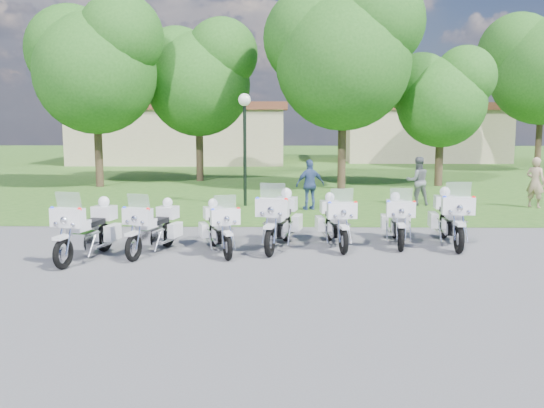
{
  "coord_description": "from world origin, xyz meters",
  "views": [
    {
      "loc": [
        0.98,
        -14.38,
        3.23
      ],
      "look_at": [
        0.7,
        1.2,
        0.95
      ],
      "focal_mm": 40.0,
      "sensor_mm": 36.0,
      "label": 1
    }
  ],
  "objects_px": {
    "bystander_a": "(535,183)",
    "bystander_c": "(310,185)",
    "lamp_post": "(245,121)",
    "motorcycle_3": "(280,219)",
    "motorcycle_2": "(219,227)",
    "bystander_b": "(418,181)",
    "motorcycle_6": "(450,217)",
    "motorcycle_4": "(335,221)",
    "motorcycle_5": "(397,219)",
    "motorcycle_0": "(88,229)",
    "motorcycle_1": "(154,227)"
  },
  "relations": [
    {
      "from": "motorcycle_2",
      "to": "motorcycle_5",
      "type": "bearing_deg",
      "value": 174.98
    },
    {
      "from": "motorcycle_3",
      "to": "lamp_post",
      "type": "relative_size",
      "value": 0.62
    },
    {
      "from": "motorcycle_2",
      "to": "bystander_a",
      "type": "bearing_deg",
      "value": -163.5
    },
    {
      "from": "motorcycle_1",
      "to": "bystander_c",
      "type": "xyz_separation_m",
      "value": [
        3.98,
        6.66,
        0.24
      ]
    },
    {
      "from": "motorcycle_1",
      "to": "motorcycle_3",
      "type": "relative_size",
      "value": 0.87
    },
    {
      "from": "lamp_post",
      "to": "bystander_b",
      "type": "xyz_separation_m",
      "value": [
        6.23,
        0.26,
        -2.16
      ]
    },
    {
      "from": "bystander_a",
      "to": "bystander_c",
      "type": "xyz_separation_m",
      "value": [
        -7.95,
        -0.64,
        -0.02
      ]
    },
    {
      "from": "bystander_c",
      "to": "motorcycle_2",
      "type": "bearing_deg",
      "value": 50.74
    },
    {
      "from": "bystander_a",
      "to": "bystander_c",
      "type": "relative_size",
      "value": 1.03
    },
    {
      "from": "motorcycle_3",
      "to": "bystander_b",
      "type": "height_order",
      "value": "bystander_b"
    },
    {
      "from": "motorcycle_3",
      "to": "motorcycle_6",
      "type": "height_order",
      "value": "motorcycle_3"
    },
    {
      "from": "motorcycle_5",
      "to": "bystander_a",
      "type": "xyz_separation_m",
      "value": [
        5.97,
        6.15,
        0.26
      ]
    },
    {
      "from": "motorcycle_3",
      "to": "motorcycle_6",
      "type": "xyz_separation_m",
      "value": [
        4.3,
        0.44,
        -0.0
      ]
    },
    {
      "from": "motorcycle_0",
      "to": "motorcycle_5",
      "type": "relative_size",
      "value": 1.06
    },
    {
      "from": "motorcycle_3",
      "to": "lamp_post",
      "type": "height_order",
      "value": "lamp_post"
    },
    {
      "from": "motorcycle_2",
      "to": "motorcycle_3",
      "type": "relative_size",
      "value": 0.85
    },
    {
      "from": "motorcycle_2",
      "to": "bystander_c",
      "type": "distance_m",
      "value": 6.99
    },
    {
      "from": "lamp_post",
      "to": "motorcycle_4",
      "type": "bearing_deg",
      "value": -68.36
    },
    {
      "from": "motorcycle_2",
      "to": "motorcycle_5",
      "type": "height_order",
      "value": "motorcycle_5"
    },
    {
      "from": "lamp_post",
      "to": "bystander_b",
      "type": "bearing_deg",
      "value": 2.42
    },
    {
      "from": "motorcycle_0",
      "to": "motorcycle_1",
      "type": "xyz_separation_m",
      "value": [
        1.38,
        0.6,
        -0.05
      ]
    },
    {
      "from": "motorcycle_4",
      "to": "motorcycle_6",
      "type": "distance_m",
      "value": 2.93
    },
    {
      "from": "bystander_b",
      "to": "bystander_c",
      "type": "bearing_deg",
      "value": 8.96
    },
    {
      "from": "motorcycle_2",
      "to": "motorcycle_4",
      "type": "relative_size",
      "value": 0.92
    },
    {
      "from": "motorcycle_4",
      "to": "lamp_post",
      "type": "distance_m",
      "value": 7.61
    },
    {
      "from": "motorcycle_4",
      "to": "motorcycle_6",
      "type": "xyz_separation_m",
      "value": [
        2.92,
        0.25,
        0.06
      ]
    },
    {
      "from": "motorcycle_4",
      "to": "bystander_a",
      "type": "xyz_separation_m",
      "value": [
        7.58,
        6.46,
        0.25
      ]
    },
    {
      "from": "motorcycle_5",
      "to": "lamp_post",
      "type": "bearing_deg",
      "value": -51.37
    },
    {
      "from": "lamp_post",
      "to": "bystander_c",
      "type": "bearing_deg",
      "value": -21.29
    },
    {
      "from": "motorcycle_4",
      "to": "bystander_b",
      "type": "height_order",
      "value": "bystander_b"
    },
    {
      "from": "motorcycle_2",
      "to": "motorcycle_5",
      "type": "distance_m",
      "value": 4.55
    },
    {
      "from": "motorcycle_1",
      "to": "motorcycle_4",
      "type": "xyz_separation_m",
      "value": [
        4.36,
        0.84,
        0.01
      ]
    },
    {
      "from": "motorcycle_2",
      "to": "motorcycle_5",
      "type": "relative_size",
      "value": 0.94
    },
    {
      "from": "motorcycle_2",
      "to": "bystander_a",
      "type": "relative_size",
      "value": 1.18
    },
    {
      "from": "motorcycle_3",
      "to": "motorcycle_4",
      "type": "relative_size",
      "value": 1.09
    },
    {
      "from": "motorcycle_5",
      "to": "bystander_b",
      "type": "distance_m",
      "value": 6.96
    },
    {
      "from": "motorcycle_0",
      "to": "motorcycle_1",
      "type": "distance_m",
      "value": 1.51
    },
    {
      "from": "motorcycle_2",
      "to": "motorcycle_3",
      "type": "xyz_separation_m",
      "value": [
        1.45,
        0.53,
        0.1
      ]
    },
    {
      "from": "motorcycle_6",
      "to": "lamp_post",
      "type": "bearing_deg",
      "value": -45.69
    },
    {
      "from": "lamp_post",
      "to": "bystander_b",
      "type": "relative_size",
      "value": 2.28
    },
    {
      "from": "motorcycle_5",
      "to": "motorcycle_6",
      "type": "distance_m",
      "value": 1.32
    },
    {
      "from": "motorcycle_0",
      "to": "motorcycle_3",
      "type": "relative_size",
      "value": 0.96
    },
    {
      "from": "motorcycle_2",
      "to": "lamp_post",
      "type": "height_order",
      "value": "lamp_post"
    },
    {
      "from": "bystander_a",
      "to": "motorcycle_5",
      "type": "bearing_deg",
      "value": 90.56
    },
    {
      "from": "motorcycle_3",
      "to": "motorcycle_4",
      "type": "distance_m",
      "value": 1.4
    },
    {
      "from": "motorcycle_5",
      "to": "motorcycle_3",
      "type": "bearing_deg",
      "value": 14.52
    },
    {
      "from": "motorcycle_2",
      "to": "motorcycle_0",
      "type": "bearing_deg",
      "value": -4.22
    },
    {
      "from": "bystander_c",
      "to": "motorcycle_5",
      "type": "bearing_deg",
      "value": 91.02
    },
    {
      "from": "motorcycle_0",
      "to": "bystander_b",
      "type": "relative_size",
      "value": 1.36
    },
    {
      "from": "motorcycle_3",
      "to": "bystander_c",
      "type": "distance_m",
      "value": 6.1
    }
  ]
}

